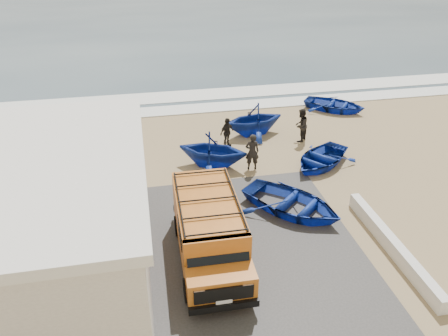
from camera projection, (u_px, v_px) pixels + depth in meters
ground at (236, 219)px, 17.30m from camera, size 160.00×160.00×0.00m
slab at (192, 258)px, 15.23m from camera, size 12.00×10.00×0.05m
ocean at (154, 3)px, 65.24m from camera, size 180.00×88.00×0.01m
surf_line at (194, 109)px, 27.56m from camera, size 180.00×1.60×0.06m
surf_wash at (189, 96)px, 29.70m from camera, size 180.00×2.20×0.04m
building at (10, 227)px, 13.25m from camera, size 8.40×9.40×4.30m
parapet at (392, 245)px, 15.46m from camera, size 0.35×6.00×0.55m
van at (209, 229)px, 14.72m from camera, size 2.23×5.34×2.28m
boat_near_left at (292, 203)px, 17.51m from camera, size 5.01×5.11×0.87m
boat_near_right at (321, 158)px, 20.98m from camera, size 4.46×4.29×0.75m
boat_mid_left at (213, 150)px, 20.66m from camera, size 4.25×4.04×1.76m
boat_far_left at (254, 119)px, 23.89m from camera, size 3.89×3.53×1.78m
boat_far_right at (334, 105)px, 27.23m from camera, size 4.56×4.40×0.77m
fisherman_front at (252, 152)px, 20.42m from camera, size 0.69×0.49×1.80m
fisherman_middle at (301, 125)px, 23.12m from camera, size 1.10×1.11×1.81m
fisherman_back at (227, 132)px, 22.59m from camera, size 0.98×0.85×1.58m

